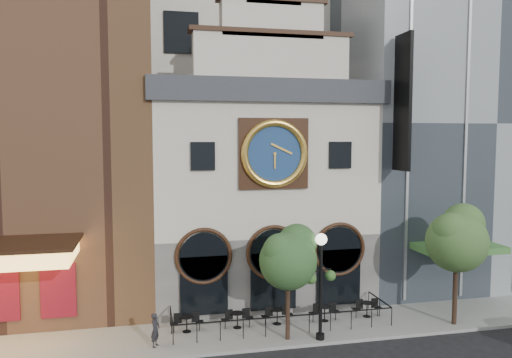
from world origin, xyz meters
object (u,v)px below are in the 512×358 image
object	(u,v)px
bistro_0	(187,322)
lamppost	(321,274)
pedestrian	(155,330)
tree_left	(289,256)
bistro_1	(237,319)
tree_right	(457,237)
bistro_2	(277,315)
bistro_3	(324,312)
bistro_4	(367,308)

from	to	relation	value
bistro_0	lamppost	xyz separation A→B (m)	(5.90, -2.17, 2.57)
pedestrian	tree_left	bearing A→B (deg)	-69.80
bistro_1	lamppost	world-z (taller)	lamppost
tree_left	tree_right	size ratio (longest dim) A/B	0.88
bistro_2	tree_right	distance (m)	9.65
pedestrian	tree_right	xyz separation A→B (m)	(14.57, -0.41, 3.62)
bistro_2	tree_right	xyz separation A→B (m)	(8.64, -1.80, 3.91)
bistro_2	tree_left	xyz separation A→B (m)	(0.05, -1.83, 3.40)
bistro_3	tree_right	size ratio (longest dim) A/B	0.26
bistro_0	tree_right	bearing A→B (deg)	-7.73
bistro_3	bistro_4	world-z (taller)	same
lamppost	bistro_0	bearing A→B (deg)	144.56
bistro_1	pedestrian	size ratio (longest dim) A/B	1.05
bistro_3	lamppost	distance (m)	3.45
bistro_3	lamppost	world-z (taller)	lamppost
bistro_1	tree_left	world-z (taller)	tree_left
bistro_1	tree_left	xyz separation A→B (m)	(2.06, -1.78, 3.40)
bistro_3	bistro_1	bearing A→B (deg)	179.24
bistro_2	bistro_1	bearing A→B (deg)	-178.54
bistro_0	bistro_1	distance (m)	2.44
lamppost	tree_right	bearing A→B (deg)	-12.05
bistro_0	lamppost	distance (m)	6.79
bistro_2	tree_left	world-z (taller)	tree_left
bistro_2	pedestrian	bearing A→B (deg)	-166.87
lamppost	tree_right	distance (m)	7.32
bistro_4	pedestrian	bearing A→B (deg)	-172.68
bistro_1	bistro_0	bearing A→B (deg)	179.30
pedestrian	tree_right	bearing A→B (deg)	-67.14
bistro_0	bistro_4	distance (m)	9.23
bistro_4	lamppost	xyz separation A→B (m)	(-3.33, -2.19, 2.57)
pedestrian	lamppost	xyz separation A→B (m)	(7.38, -0.81, 2.29)
bistro_0	bistro_2	distance (m)	4.45
bistro_2	pedestrian	world-z (taller)	pedestrian
bistro_4	tree_right	size ratio (longest dim) A/B	0.26
tree_left	lamppost	bearing A→B (deg)	-14.53
bistro_4	pedestrian	size ratio (longest dim) A/B	1.05
tree_right	bistro_3	bearing A→B (deg)	164.80
bistro_0	bistro_2	bearing A→B (deg)	0.27
bistro_0	bistro_4	world-z (taller)	same
bistro_3	tree_right	bearing A→B (deg)	-15.20
bistro_1	pedestrian	world-z (taller)	pedestrian
lamppost	bistro_3	bearing A→B (deg)	49.71
pedestrian	lamppost	bearing A→B (deg)	-71.79
bistro_1	pedestrian	xyz separation A→B (m)	(-3.92, -1.33, 0.29)
bistro_0	tree_right	distance (m)	13.77
bistro_2	tree_left	size ratio (longest dim) A/B	0.30
bistro_0	bistro_3	xyz separation A→B (m)	(6.88, -0.09, 0.00)
bistro_2	bistro_3	size ratio (longest dim) A/B	1.00
tree_right	tree_left	bearing A→B (deg)	-179.77
bistro_0	bistro_3	world-z (taller)	same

